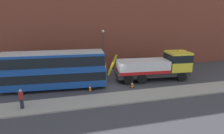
{
  "coord_description": "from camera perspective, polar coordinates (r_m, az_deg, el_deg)",
  "views": [
    {
      "loc": [
        -5.65,
        -21.67,
        8.14
      ],
      "look_at": [
        0.15,
        0.17,
        2.0
      ],
      "focal_mm": 32.74,
      "sensor_mm": 36.0,
      "label": 1
    }
  ],
  "objects": [
    {
      "name": "traffic_cone_midway",
      "position": [
        22.8,
        5.67,
        -4.88
      ],
      "size": [
        0.36,
        0.36,
        0.72
      ],
      "color": "orange",
      "rests_on": "ground_plane"
    },
    {
      "name": "ground_plane",
      "position": [
        23.83,
        -0.25,
        -4.77
      ],
      "size": [
        120.0,
        120.0,
        0.0
      ],
      "primitive_type": "plane",
      "color": "#38383D"
    },
    {
      "name": "building_facade",
      "position": [
        29.26,
        -3.88,
        15.03
      ],
      "size": [
        60.0,
        1.5,
        16.0
      ],
      "color": "brown",
      "rests_on": "ground_plane"
    },
    {
      "name": "double_decker_bus",
      "position": [
        22.64,
        -15.95,
        -0.53
      ],
      "size": [
        11.18,
        3.43,
        4.06
      ],
      "rotation": [
        0.0,
        0.0,
        -0.08
      ],
      "color": "#19479E",
      "rests_on": "ground_plane"
    },
    {
      "name": "street_lamp",
      "position": [
        27.55,
        -2.46,
        5.43
      ],
      "size": [
        0.36,
        0.36,
        5.83
      ],
      "color": "#38383D",
      "rests_on": "ground_plane"
    },
    {
      "name": "near_kerb",
      "position": [
        20.06,
        2.82,
        -8.53
      ],
      "size": [
        60.0,
        2.8,
        0.15
      ],
      "primitive_type": "cube",
      "color": "gray",
      "rests_on": "ground_plane"
    },
    {
      "name": "recovery_tow_truck",
      "position": [
        25.43,
        12.35,
        0.31
      ],
      "size": [
        10.22,
        3.35,
        3.67
      ],
      "rotation": [
        0.0,
        0.0,
        -0.08
      ],
      "color": "#2D2D2D",
      "rests_on": "ground_plane"
    },
    {
      "name": "pedestrian_onlooker",
      "position": [
        19.09,
        -24.01,
        -8.2
      ],
      "size": [
        0.41,
        0.47,
        1.71
      ],
      "rotation": [
        0.0,
        0.0,
        0.46
      ],
      "color": "#232333",
      "rests_on": "near_kerb"
    },
    {
      "name": "traffic_cone_near_bus",
      "position": [
        21.79,
        -6.15,
        -5.87
      ],
      "size": [
        0.36,
        0.36,
        0.72
      ],
      "color": "orange",
      "rests_on": "ground_plane"
    }
  ]
}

